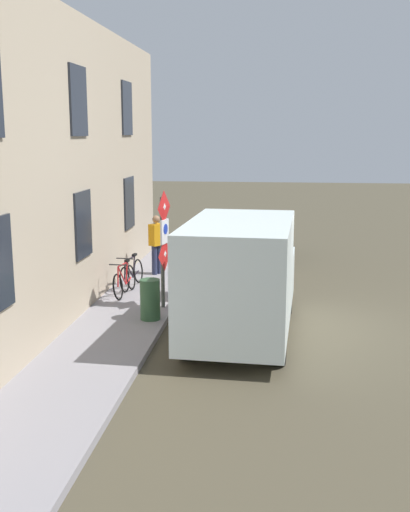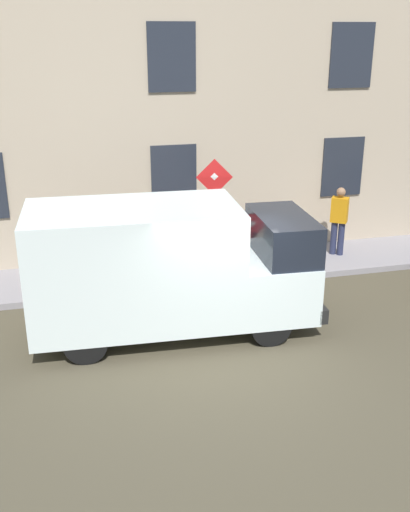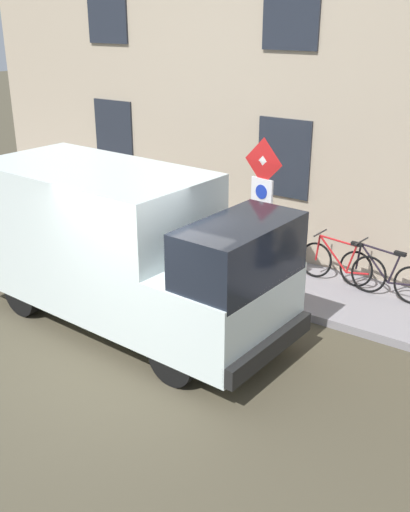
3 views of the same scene
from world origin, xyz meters
name	(u,v)px [view 3 (image 3 of 3)]	position (x,y,z in m)	size (l,w,h in m)	color
ground_plane	(114,372)	(0.00, 0.00, 0.00)	(80.00, 80.00, 0.00)	#4B4433
sidewalk_slab	(255,275)	(3.94, 0.00, 0.07)	(1.97, 17.96, 0.14)	gray
building_facade	(296,91)	(5.28, 0.00, 3.38)	(0.75, 15.96, 6.76)	tan
sign_post_stacked	(262,204)	(3.16, -0.54, 1.78)	(0.19, 0.55, 2.64)	#474C47
delivery_van	(124,246)	(1.26, 0.86, 1.33)	(2.27, 5.43, 2.50)	white
bicycle_black	(383,275)	(4.38, -2.31, 0.51)	(0.46, 1.71, 0.89)	black
bicycle_red	(341,265)	(4.38, -1.54, 0.51)	(0.46, 1.72, 0.89)	black
litter_bin	(217,255)	(3.31, 0.45, 0.59)	(0.44, 0.44, 0.90)	#2D5133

